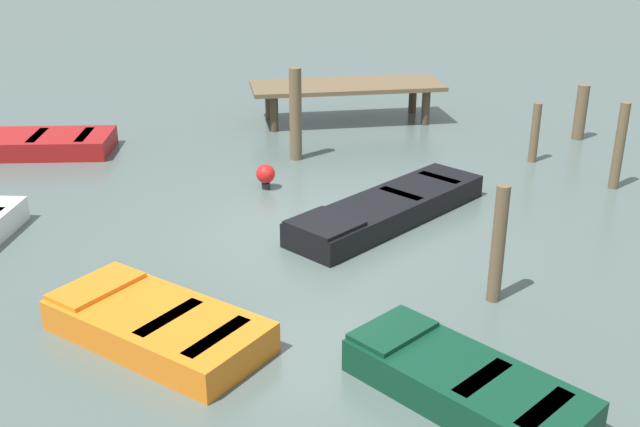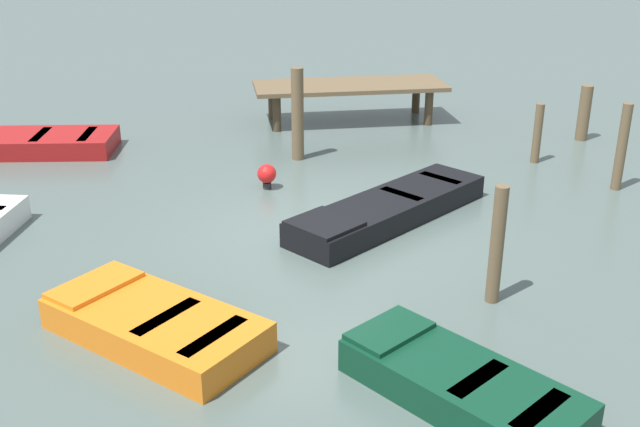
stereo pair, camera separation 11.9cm
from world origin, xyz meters
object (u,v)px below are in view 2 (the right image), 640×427
Objects in this scene: mooring_piling_near_left at (537,133)px; mooring_piling_near_right at (622,147)px; dock_segment at (350,89)px; rowboat_red at (27,142)px; mooring_piling_far_left at (497,245)px; rowboat_orange at (154,323)px; rowboat_dark_green at (460,384)px; mooring_piling_mid_left at (584,113)px; marker_buoy at (267,174)px; rowboat_black at (388,209)px; mooring_piling_center at (298,114)px.

mooring_piling_near_right is (0.96, -1.70, 0.20)m from mooring_piling_near_left.
mooring_piling_near_right is (4.40, -5.22, -0.00)m from dock_segment.
rowboat_red is 12.19m from mooring_piling_near_right.
mooring_piling_near_left is 1.96m from mooring_piling_near_right.
rowboat_orange is at bearing -173.06° from mooring_piling_far_left.
mooring_piling_mid_left reaches higher than rowboat_dark_green.
marker_buoy is at bearing -118.61° from dock_segment.
rowboat_black is at bearing 151.01° from rowboat_red.
dock_segment is 2.84× the size of mooring_piling_far_left.
rowboat_dark_green is 2.21× the size of mooring_piling_mid_left.
rowboat_dark_green is 5.78× the size of marker_buoy.
mooring_piling_near_left is at bearing 177.61° from rowboat_black.
mooring_piling_mid_left reaches higher than dock_segment.
dock_segment is at bearing -39.58° from rowboat_dark_green.
rowboat_dark_green is 5.03m from rowboat_black.
dock_segment reaches higher than rowboat_red.
rowboat_orange and rowboat_dark_green have the same top height.
mooring_piling_center reaches higher than rowboat_dark_green.
mooring_piling_far_left is (0.91, -2.90, 0.62)m from rowboat_black.
mooring_piling_mid_left is at bearing 6.78° from mooring_piling_center.
rowboat_red is at bearing 137.19° from mooring_piling_far_left.
mooring_piling_near_left reaches higher than rowboat_orange.
dock_segment reaches higher than rowboat_dark_green.
mooring_piling_far_left is 3.46× the size of marker_buoy.
mooring_piling_near_left is at bearing -8.04° from mooring_piling_center.
rowboat_dark_green is 1.67× the size of mooring_piling_far_left.
mooring_piling_far_left is (4.46, 0.54, 0.62)m from rowboat_orange.
marker_buoy is at bearing -169.40° from mooring_piling_near_left.
mooring_piling_mid_left reaches higher than rowboat_orange.
rowboat_red and rowboat_black have the same top height.
mooring_piling_center reaches higher than rowboat_black.
mooring_piling_far_left is at bearing -132.53° from rowboat_orange.
rowboat_red is at bearing -169.36° from dock_segment.
mooring_piling_center is 4.03× the size of marker_buoy.
dock_segment is at bearing -70.32° from rowboat_orange.
mooring_piling_center is (5.82, -1.03, 0.75)m from rowboat_red.
mooring_piling_far_left is (2.20, -6.40, -0.14)m from mooring_piling_center.
dock_segment is 4.93m from mooring_piling_near_left.
mooring_piling_center is 2.00m from marker_buoy.
mooring_piling_center is at bearing -173.22° from mooring_piling_mid_left.
mooring_piling_near_left is 0.64× the size of mooring_piling_center.
rowboat_black is at bearing -41.20° from marker_buoy.
dock_segment is 1.59× the size of rowboat_orange.
mooring_piling_near_left is at bearing -48.87° from dock_segment.
marker_buoy is (-0.71, -1.74, -0.68)m from mooring_piling_center.
dock_segment is 7.53m from rowboat_red.
rowboat_orange is at bearing -150.73° from mooring_piling_near_right.
rowboat_orange is 2.38× the size of mooring_piling_near_left.
mooring_piling_mid_left is 7.69m from marker_buoy.
marker_buoy is (5.11, -2.78, 0.07)m from rowboat_red.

